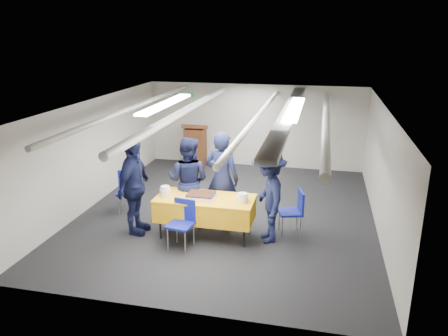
{
  "coord_description": "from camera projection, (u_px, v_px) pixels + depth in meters",
  "views": [
    {
      "loc": [
        1.81,
        -8.37,
        3.7
      ],
      "look_at": [
        -0.04,
        -0.2,
        1.05
      ],
      "focal_mm": 35.0,
      "sensor_mm": 36.0,
      "label": 1
    }
  ],
  "objects": [
    {
      "name": "chair_left",
      "position": [
        127.0,
        187.0,
        9.24
      ],
      "size": [
        0.52,
        0.52,
        0.87
      ],
      "color": "gray",
      "rests_on": "ground"
    },
    {
      "name": "serving_table",
      "position": [
        205.0,
        208.0,
        8.06
      ],
      "size": [
        1.81,
        0.82,
        0.77
      ],
      "color": "black",
      "rests_on": "ground"
    },
    {
      "name": "podium",
      "position": [
        195.0,
        145.0,
        12.26
      ],
      "size": [
        0.62,
        0.53,
        1.25
      ],
      "color": "brown",
      "rests_on": "ground"
    },
    {
      "name": "plate_stack_right",
      "position": [
        243.0,
        198.0,
        7.78
      ],
      "size": [
        0.21,
        0.21,
        0.16
      ],
      "color": "white",
      "rests_on": "serving_table"
    },
    {
      "name": "sailor_a",
      "position": [
        222.0,
        178.0,
        8.5
      ],
      "size": [
        0.75,
        0.56,
        1.88
      ],
      "primitive_type": "imported",
      "rotation": [
        0.0,
        0.0,
        2.98
      ],
      "color": "black",
      "rests_on": "ground"
    },
    {
      "name": "sailor_b",
      "position": [
        188.0,
        181.0,
        8.53
      ],
      "size": [
        0.92,
        0.75,
        1.77
      ],
      "primitive_type": "imported",
      "rotation": [
        0.0,
        0.0,
        3.04
      ],
      "color": "black",
      "rests_on": "ground"
    },
    {
      "name": "chair_right",
      "position": [
        295.0,
        208.0,
        8.14
      ],
      "size": [
        0.52,
        0.52,
        0.87
      ],
      "color": "gray",
      "rests_on": "ground"
    },
    {
      "name": "chair_near",
      "position": [
        183.0,
        219.0,
        7.67
      ],
      "size": [
        0.48,
        0.48,
        0.87
      ],
      "color": "gray",
      "rests_on": "ground"
    },
    {
      "name": "ground",
      "position": [
        228.0,
        212.0,
        9.28
      ],
      "size": [
        7.0,
        7.0,
        0.0
      ],
      "primitive_type": "plane",
      "color": "black",
      "rests_on": "ground"
    },
    {
      "name": "sailor_c",
      "position": [
        134.0,
        187.0,
        8.1
      ],
      "size": [
        0.5,
        1.1,
        1.84
      ],
      "primitive_type": "imported",
      "rotation": [
        0.0,
        0.0,
        1.52
      ],
      "color": "black",
      "rests_on": "ground"
    },
    {
      "name": "room_shell",
      "position": [
        237.0,
        125.0,
        9.09
      ],
      "size": [
        6.0,
        7.0,
        2.3
      ],
      "color": "beige",
      "rests_on": "ground"
    },
    {
      "name": "plate_stack_left",
      "position": [
        165.0,
        191.0,
        8.08
      ],
      "size": [
        0.2,
        0.2,
        0.18
      ],
      "color": "white",
      "rests_on": "serving_table"
    },
    {
      "name": "sailor_d",
      "position": [
        268.0,
        196.0,
        7.81
      ],
      "size": [
        0.95,
        1.26,
        1.72
      ],
      "primitive_type": "imported",
      "rotation": [
        0.0,
        0.0,
        -1.26
      ],
      "color": "black",
      "rests_on": "ground"
    },
    {
      "name": "sheet_cake",
      "position": [
        201.0,
        195.0,
        7.97
      ],
      "size": [
        0.52,
        0.4,
        0.09
      ],
      "color": "white",
      "rests_on": "serving_table"
    }
  ]
}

